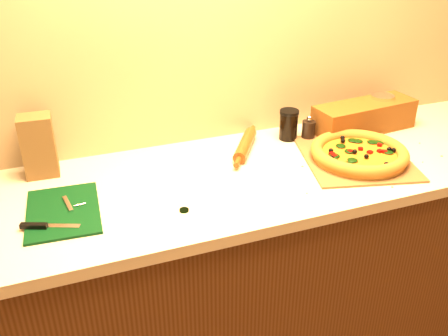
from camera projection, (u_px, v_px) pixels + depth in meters
cabinet at (240, 277)px, 1.98m from camera, size 2.80×0.65×0.86m
countertop at (242, 178)px, 1.77m from camera, size 2.84×0.68×0.04m
pizza_peel at (353, 156)px, 1.88m from camera, size 0.47×0.60×0.01m
pizza at (359, 153)px, 1.83m from camera, size 0.35×0.35×0.05m
cutting_board at (62, 212)px, 1.53m from camera, size 0.25×0.32×0.02m
bottle_cap at (184, 210)px, 1.54m from camera, size 0.03×0.03×0.01m
pepper_grinder at (308, 129)px, 2.00m from camera, size 0.05×0.05×0.10m
rolling_pin at (245, 145)px, 1.91m from camera, size 0.21×0.30×0.05m
coffee_canister at (381, 110)px, 2.12m from camera, size 0.10×0.10×0.13m
bread_bag at (364, 117)px, 2.07m from camera, size 0.45×0.19×0.12m
paper_bag at (39, 146)px, 1.70m from camera, size 0.11×0.09×0.22m
dark_jar at (289, 125)px, 1.99m from camera, size 0.08×0.08×0.12m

